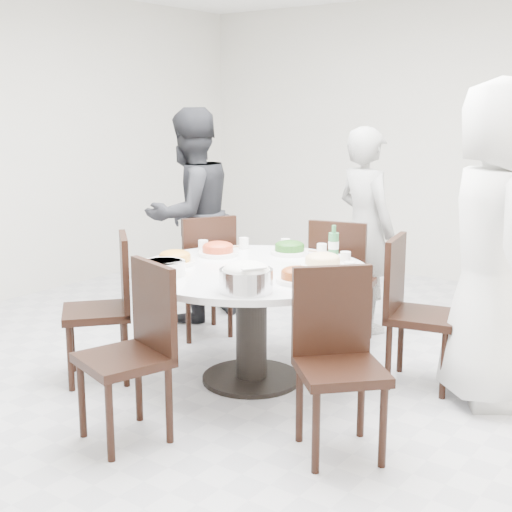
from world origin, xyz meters
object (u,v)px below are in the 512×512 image
Objects in this scene: chair_s at (123,355)px; beverage_bottle at (334,243)px; chair_ne at (423,313)px; chair_n at (343,281)px; dining_table at (251,325)px; diner_left at (190,215)px; diner_middle at (365,230)px; rice_bowl at (246,280)px; chair_nw at (201,275)px; diner_right at (496,244)px; chair_se at (341,366)px; chair_sw at (96,309)px; soup_bowl at (163,268)px.

beverage_bottle is at bearing 94.57° from chair_s.
chair_ne is 1.00× the size of chair_n.
diner_left reaches higher than dining_table.
diner_middle is 5.38× the size of rice_bowl.
beverage_bottle is at bearing 97.76° from chair_n.
diner_right is at bearing 120.26° from chair_nw.
chair_se is (0.96, -0.52, 0.10)m from dining_table.
chair_nw is at bearing 134.13° from chair_sw.
diner_middle is (-0.86, 0.83, 0.32)m from chair_ne.
soup_bowl is at bearing 53.52° from chair_sw.
diner_left reaches higher than chair_se.
rice_bowl is (-0.59, -1.06, 0.34)m from chair_ne.
chair_n is 0.49× the size of diner_right.
chair_sw reaches higher than dining_table.
diner_left is at bearing 53.95° from diner_right.
chair_ne is at bearing 61.08° from rice_bowl.
diner_right is 1.20× the size of diner_middle.
chair_sw is at bearing -135.68° from beverage_bottle.
chair_ne is 0.59× the size of diner_middle.
chair_ne and chair_nw have the same top height.
chair_se is 0.49× the size of diner_right.
diner_right is (2.21, 0.09, 0.48)m from chair_nw.
beverage_bottle is at bearing 57.54° from soup_bowl.
chair_n is 2.09m from chair_s.
soup_bowl is at bearing -125.30° from dining_table.
diner_middle reaches higher than chair_n.
chair_se is at bearing 88.07° from chair_nw.
chair_ne is at bearing 7.15° from beverage_bottle.
chair_se is at bearing 136.78° from diner_middle.
diner_right is 6.46× the size of rice_bowl.
chair_ne is 0.49× the size of diner_right.
chair_sw is (-0.82, -0.57, 0.10)m from dining_table.
chair_se is at bearing -2.89° from soup_bowl.
diner_left reaches higher than beverage_bottle.
beverage_bottle is (0.33, 1.58, 0.39)m from chair_s.
chair_s reaches higher than rice_bowl.
chair_n is 1.83m from chair_sw.
chair_nw is at bearing 149.06° from dining_table.
diner_middle is 1.43m from diner_left.
chair_se is at bearing 66.26° from diner_left.
dining_table is 1.09m from chair_ne.
chair_se is (1.00, 0.55, 0.00)m from chair_s.
chair_ne is at bearing 157.79° from diner_middle.
chair_sw is 2.20m from diner_middle.
chair_s is at bearing 109.70° from diner_middle.
chair_ne is at bearing 138.26° from chair_n.
chair_sw is 0.93m from chair_s.
beverage_bottle is at bearing 84.53° from chair_ne.
chair_nw is 2.13m from chair_se.
diner_middle is (0.05, 1.42, 0.42)m from dining_table.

